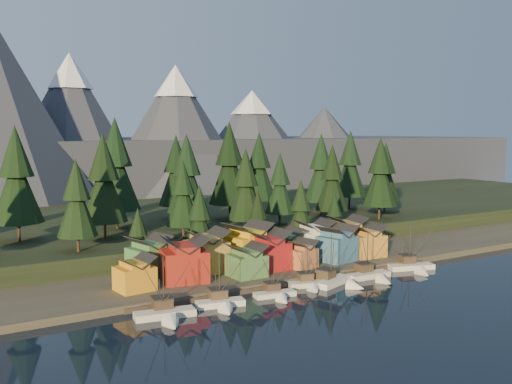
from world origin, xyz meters
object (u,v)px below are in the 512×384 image
boat_4 (338,275)px  house_front_1 (184,258)px  boat_1 (222,296)px  boat_2 (277,289)px  house_back_1 (206,250)px  boat_6 (414,262)px  house_back_0 (149,255)px  house_front_0 (135,272)px  boat_0 (166,307)px  boat_3 (309,278)px  boat_5 (373,270)px

boat_4 → house_front_1: boat_4 is taller
boat_1 → boat_4: size_ratio=0.93×
boat_1 → boat_2: 12.85m
house_back_1 → boat_6: bearing=-20.3°
boat_1 → boat_2: boat_1 is taller
boat_4 → house_back_0: size_ratio=1.28×
boat_4 → house_front_0: (-41.92, 14.87, 2.92)m
boat_1 → boat_4: boat_4 is taller
boat_6 → house_back_0: boat_6 is taller
boat_4 → house_front_0: boat_4 is taller
house_front_0 → boat_1: bearing=-59.2°
boat_2 → house_front_0: boat_2 is taller
house_front_0 → house_back_1: size_ratio=0.80×
boat_0 → house_back_1: 30.57m
boat_2 → boat_4: (16.96, 0.85, 0.48)m
boat_6 → house_back_0: 64.56m
house_back_0 → boat_1: bearing=-90.9°
boat_0 → house_front_1: same height
house_front_1 → house_back_0: (-4.90, 8.50, -0.37)m
house_back_1 → boat_3: bearing=-48.3°
boat_4 → house_front_0: size_ratio=1.58×
boat_2 → house_front_1: (-13.14, 17.09, 4.76)m
boat_3 → boat_4: boat_4 is taller
boat_4 → boat_0: bearing=162.1°
boat_0 → house_front_0: bearing=99.8°
boat_6 → house_front_0: size_ratio=1.60×
boat_6 → house_front_0: 68.30m
boat_3 → boat_6: size_ratio=0.84×
boat_5 → boat_4: bearing=-176.3°
boat_0 → boat_5: size_ratio=1.04×
boat_2 → boat_6: boat_6 is taller
boat_2 → boat_0: bearing=-168.1°
house_front_1 → house_back_1: house_back_1 is taller
boat_0 → house_front_0: size_ratio=1.58×
boat_0 → house_back_0: size_ratio=1.28×
boat_2 → house_front_0: size_ratio=1.28×
boat_2 → boat_5: bearing=12.1°
boat_5 → boat_6: 14.44m
boat_2 → house_front_1: house_front_1 is taller
boat_4 → boat_1: bearing=161.3°
boat_3 → boat_4: size_ratio=0.86×
boat_3 → house_front_1: house_front_1 is taller
boat_3 → boat_4: bearing=2.0°
house_front_0 → house_back_0: 12.10m
boat_0 → boat_2: boat_0 is taller
boat_2 → boat_5: (27.42, 1.02, 0.32)m
house_front_1 → house_back_1: (7.90, 5.18, 0.07)m
boat_2 → boat_5: size_ratio=0.85×
boat_3 → house_front_1: (-23.51, 14.41, 4.58)m
boat_0 → boat_6: bearing=11.4°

